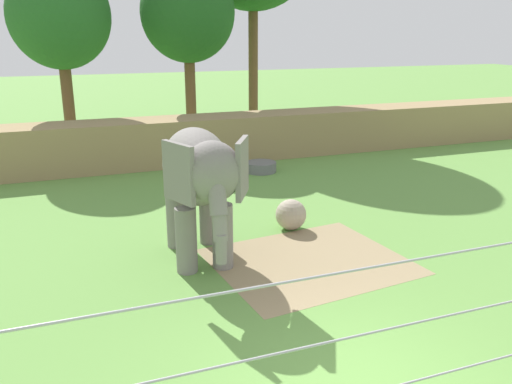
% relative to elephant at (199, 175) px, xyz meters
% --- Properties ---
extents(dirt_patch, '(4.37, 3.85, 0.01)m').
position_rel_elephant_xyz_m(dirt_patch, '(2.20, -0.84, -1.94)').
color(dirt_patch, '#937F5B').
rests_on(dirt_patch, ground).
extents(embankment_wall, '(36.00, 1.80, 1.71)m').
position_rel_elephant_xyz_m(embankment_wall, '(0.96, 9.04, -1.09)').
color(embankment_wall, '#997F56').
rests_on(embankment_wall, ground).
extents(elephant, '(1.69, 3.96, 2.93)m').
position_rel_elephant_xyz_m(elephant, '(0.00, 0.00, 0.00)').
color(elephant, gray).
rests_on(elephant, ground).
extents(enrichment_ball, '(0.78, 0.78, 0.78)m').
position_rel_elephant_xyz_m(enrichment_ball, '(2.62, 1.10, -1.55)').
color(enrichment_ball, tan).
rests_on(enrichment_ball, ground).
extents(water_tub, '(1.10, 1.10, 0.35)m').
position_rel_elephant_xyz_m(water_tub, '(3.96, 6.70, -1.76)').
color(water_tub, slate).
rests_on(water_tub, ground).
extents(tree_far_left, '(3.80, 3.80, 7.55)m').
position_rel_elephant_xyz_m(tree_far_left, '(2.67, 11.62, 3.56)').
color(tree_far_left, brown).
rests_on(tree_far_left, ground).
extents(tree_behind_wall, '(3.75, 3.75, 7.34)m').
position_rel_elephant_xyz_m(tree_behind_wall, '(-2.22, 11.51, 3.39)').
color(tree_behind_wall, brown).
rests_on(tree_behind_wall, ground).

